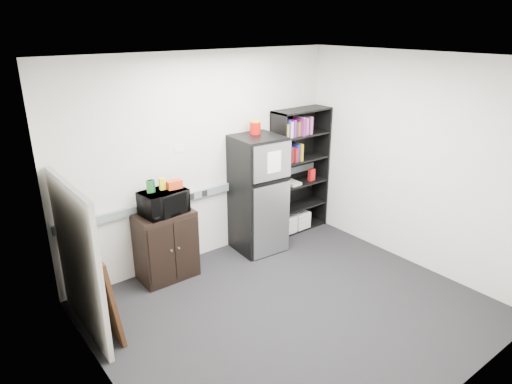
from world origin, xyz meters
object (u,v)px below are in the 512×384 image
Objects in this scene: cabinet at (166,245)px; refrigerator at (258,195)px; bookshelf at (298,168)px; microwave at (163,202)px; cubicle_partition at (78,260)px.

cabinet is 0.54× the size of refrigerator.
microwave is at bearing -177.93° from bookshelf.
cabinet is (1.15, 0.42, -0.38)m from cubicle_partition.
bookshelf is 2.26m from microwave.
bookshelf reaches higher than cabinet.
bookshelf is 3.45m from cubicle_partition.
bookshelf is 2.13× the size of cabinet.
cubicle_partition is at bearing -159.96° from cabinet.
cabinet is at bearing 83.48° from microwave.
cabinet is 0.58m from microwave.
bookshelf reaches higher than refrigerator.
refrigerator reaches higher than microwave.
microwave is (-2.25, -0.08, 0.04)m from bookshelf.
cabinet is (-2.25, -0.07, -0.54)m from bookshelf.
microwave is (0.00, -0.02, 0.58)m from cabinet.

